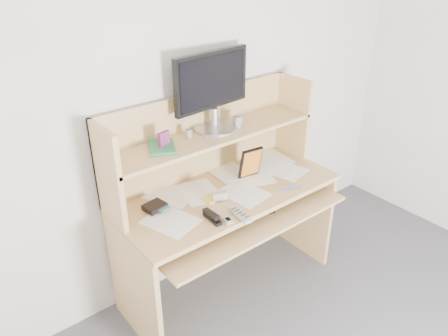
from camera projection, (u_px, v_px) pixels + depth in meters
back_wall at (196, 99)px, 2.64m from camera, size 3.60×0.04×2.50m
desk at (221, 193)px, 2.74m from camera, size 1.40×0.70×1.30m
paper_clutter at (229, 190)px, 2.65m from camera, size 1.32×0.54×0.01m
keyboard at (230, 210)px, 2.62m from camera, size 0.55×0.35×0.04m
tv_remote at (240, 214)px, 2.40m from camera, size 0.07×0.18×0.02m
flip_phone at (227, 219)px, 2.36m from camera, size 0.05×0.08×0.02m
stapler at (212, 216)px, 2.37m from camera, size 0.05×0.14×0.04m
wallet at (155, 206)px, 2.46m from camera, size 0.13×0.11×0.03m
sticky_note_pad at (210, 199)px, 2.56m from camera, size 0.09×0.09×0.01m
digital_camera at (219, 196)px, 2.54m from camera, size 0.09×0.06×0.05m
game_case at (250, 163)px, 2.75m from camera, size 0.15×0.03×0.21m
blue_pen at (290, 188)px, 2.67m from camera, size 0.13×0.07×0.01m
card_box at (164, 140)px, 2.39m from camera, size 0.07×0.04×0.10m
shelf_book at (162, 147)px, 2.41m from camera, size 0.21×0.23×0.02m
chip_stack_a at (189, 134)px, 2.53m from camera, size 0.04×0.04×0.05m
chip_stack_b at (240, 121)px, 2.70m from camera, size 0.04×0.04×0.06m
chip_stack_c at (237, 121)px, 2.71m from camera, size 0.05×0.05×0.05m
chip_stack_d at (238, 122)px, 2.66m from camera, size 0.05×0.05×0.08m
monitor at (212, 89)px, 2.56m from camera, size 0.54×0.27×0.47m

